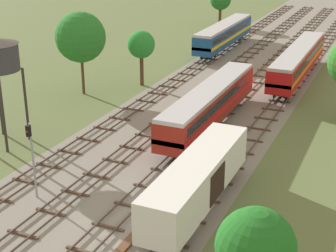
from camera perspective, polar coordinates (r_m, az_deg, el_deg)
ground_plane at (r=67.04m, az=7.60°, el=5.04°), size 480.00×480.00×0.00m
ballast_bed at (r=67.04m, az=7.60°, el=5.04°), size 17.63×176.00×0.01m
track_far_left at (r=70.03m, az=2.48°, el=6.04°), size 2.40×126.00×0.29m
track_left at (r=68.56m, az=6.03°, el=5.60°), size 2.40×126.00×0.29m
track_centre_left at (r=67.36m, az=9.71°, el=5.12°), size 2.40×126.00×0.29m
track_centre at (r=66.46m, az=13.50°, el=4.60°), size 2.40×126.00×0.29m
freight_boxcar_centre_nearest at (r=35.76m, az=3.28°, el=-5.77°), size 2.87×14.00×3.60m
diesel_railcar_centre_left_near at (r=50.24m, az=4.60°, el=2.61°), size 2.96×20.50×3.80m
passenger_coach_centre_mid at (r=67.85m, az=14.04°, el=7.07°), size 2.96×22.00×3.80m
diesel_railcar_far_left_midfar at (r=82.22m, az=6.16°, el=10.04°), size 2.96×20.50×3.80m
signal_post_nearest at (r=38.03m, az=-14.66°, el=-2.75°), size 0.28×0.47×5.78m
lineside_tree_0 at (r=63.01m, az=-2.94°, el=8.82°), size 3.30×3.30×6.71m
lineside_tree_1 at (r=23.96m, az=9.53°, el=-13.08°), size 3.65×3.65×7.25m
lineside_tree_3 at (r=101.79m, az=5.75°, el=13.58°), size 3.99×3.99×6.95m
lineside_tree_4 at (r=60.04m, az=-9.54°, el=9.54°), size 5.70×5.70×9.51m
spare_rail_bundle at (r=33.01m, az=-4.88°, el=-13.09°), size 0.60×10.00×0.24m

